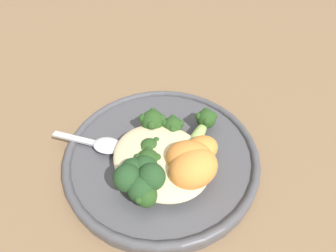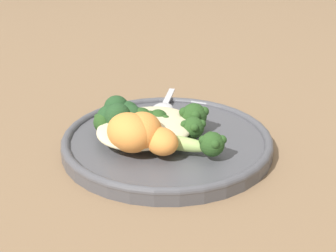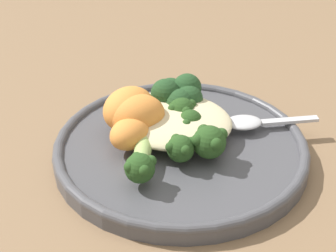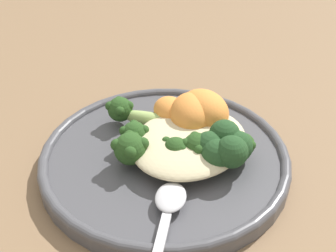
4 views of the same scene
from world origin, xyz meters
name	(u,v)px [view 2 (image 2 of 4)]	position (x,y,z in m)	size (l,w,h in m)	color
ground_plane	(147,149)	(0.00, 0.00, 0.00)	(4.00, 4.00, 0.00)	#846647
plate	(167,141)	(0.02, -0.02, 0.01)	(0.28, 0.28, 0.02)	#4C4C51
quinoa_mound	(145,127)	(0.00, 0.00, 0.03)	(0.14, 0.12, 0.02)	beige
broccoli_stalk_0	(195,143)	(0.00, -0.08, 0.03)	(0.05, 0.10, 0.03)	#9EBC66
broccoli_stalk_1	(179,132)	(0.01, -0.04, 0.03)	(0.09, 0.06, 0.03)	#9EBC66
broccoli_stalk_2	(185,121)	(0.04, -0.03, 0.04)	(0.11, 0.04, 0.04)	#9EBC66
broccoli_stalk_3	(158,125)	(0.01, -0.01, 0.03)	(0.08, 0.06, 0.03)	#9EBC66
broccoli_stalk_4	(143,122)	(0.00, 0.01, 0.04)	(0.06, 0.08, 0.03)	#9EBC66
broccoli_stalk_5	(122,129)	(-0.03, 0.02, 0.03)	(0.04, 0.11, 0.03)	#9EBC66
sweet_potato_chunk_0	(142,131)	(-0.03, -0.02, 0.04)	(0.06, 0.05, 0.05)	orange
sweet_potato_chunk_1	(161,141)	(-0.03, -0.05, 0.04)	(0.05, 0.04, 0.03)	orange
sweet_potato_chunk_2	(130,132)	(-0.04, -0.01, 0.05)	(0.07, 0.05, 0.05)	orange
kale_tuft	(120,115)	(-0.01, 0.04, 0.04)	(0.06, 0.06, 0.04)	#234723
spoon	(164,106)	(0.08, 0.04, 0.03)	(0.11, 0.07, 0.01)	silver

